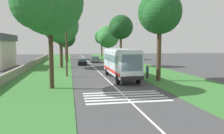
{
  "coord_description": "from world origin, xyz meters",
  "views": [
    {
      "loc": [
        -22.15,
        4.47,
        4.35
      ],
      "look_at": [
        4.58,
        -0.54,
        1.6
      ],
      "focal_mm": 36.29,
      "sensor_mm": 36.0,
      "label": 1
    }
  ],
  "objects_px": {
    "utility_pole": "(66,48)",
    "pedestrian": "(147,71)",
    "roadside_tree_left_1": "(66,30)",
    "roadside_tree_right_1": "(101,38)",
    "trailing_car_0": "(82,62)",
    "roadside_tree_right_3": "(158,14)",
    "roadside_tree_left_0": "(47,3)",
    "roadside_tree_left_2": "(60,26)",
    "roadside_tree_right_2": "(120,28)",
    "coach_bus": "(120,62)",
    "trailing_car_1": "(95,59)",
    "roadside_tree_left_3": "(65,38)",
    "roadside_tree_right_0": "(107,37)"
  },
  "relations": [
    {
      "from": "utility_pole",
      "to": "pedestrian",
      "type": "distance_m",
      "value": 11.05
    },
    {
      "from": "roadside_tree_left_1",
      "to": "roadside_tree_right_1",
      "type": "xyz_separation_m",
      "value": [
        19.54,
        -11.23,
        -1.16
      ]
    },
    {
      "from": "trailing_car_0",
      "to": "roadside_tree_right_3",
      "type": "relative_size",
      "value": 0.41
    },
    {
      "from": "trailing_car_0",
      "to": "utility_pole",
      "type": "bearing_deg",
      "value": 170.04
    },
    {
      "from": "roadside_tree_left_0",
      "to": "roadside_tree_right_1",
      "type": "height_order",
      "value": "roadside_tree_left_0"
    },
    {
      "from": "trailing_car_0",
      "to": "roadside_tree_right_1",
      "type": "distance_m",
      "value": 29.08
    },
    {
      "from": "roadside_tree_left_2",
      "to": "pedestrian",
      "type": "height_order",
      "value": "roadside_tree_left_2"
    },
    {
      "from": "utility_pole",
      "to": "pedestrian",
      "type": "xyz_separation_m",
      "value": [
        -3.32,
        -10.14,
        -2.89
      ]
    },
    {
      "from": "roadside_tree_left_2",
      "to": "roadside_tree_right_1",
      "type": "xyz_separation_m",
      "value": [
        32.28,
        -12.14,
        -1.08
      ]
    },
    {
      "from": "roadside_tree_right_1",
      "to": "utility_pole",
      "type": "height_order",
      "value": "roadside_tree_right_1"
    },
    {
      "from": "roadside_tree_right_2",
      "to": "utility_pole",
      "type": "relative_size",
      "value": 1.37
    },
    {
      "from": "coach_bus",
      "to": "trailing_car_1",
      "type": "relative_size",
      "value": 2.6
    },
    {
      "from": "roadside_tree_left_0",
      "to": "roadside_tree_right_1",
      "type": "relative_size",
      "value": 1.29
    },
    {
      "from": "roadside_tree_left_1",
      "to": "roadside_tree_left_3",
      "type": "relative_size",
      "value": 1.13
    },
    {
      "from": "utility_pole",
      "to": "pedestrian",
      "type": "bearing_deg",
      "value": -108.15
    },
    {
      "from": "trailing_car_0",
      "to": "roadside_tree_right_0",
      "type": "relative_size",
      "value": 0.45
    },
    {
      "from": "roadside_tree_right_0",
      "to": "utility_pole",
      "type": "xyz_separation_m",
      "value": [
        -32.48,
        10.94,
        -2.46
      ]
    },
    {
      "from": "coach_bus",
      "to": "roadside_tree_left_1",
      "type": "bearing_deg",
      "value": 14.31
    },
    {
      "from": "roadside_tree_right_1",
      "to": "roadside_tree_right_3",
      "type": "height_order",
      "value": "roadside_tree_right_3"
    },
    {
      "from": "roadside_tree_right_2",
      "to": "utility_pole",
      "type": "height_order",
      "value": "roadside_tree_right_2"
    },
    {
      "from": "roadside_tree_left_2",
      "to": "roadside_tree_left_3",
      "type": "bearing_deg",
      "value": -1.27
    },
    {
      "from": "roadside_tree_right_1",
      "to": "roadside_tree_left_1",
      "type": "bearing_deg",
      "value": 150.11
    },
    {
      "from": "roadside_tree_left_3",
      "to": "utility_pole",
      "type": "height_order",
      "value": "roadside_tree_left_3"
    },
    {
      "from": "roadside_tree_left_0",
      "to": "roadside_tree_right_2",
      "type": "relative_size",
      "value": 1.17
    },
    {
      "from": "roadside_tree_left_1",
      "to": "roadside_tree_left_2",
      "type": "height_order",
      "value": "roadside_tree_left_2"
    },
    {
      "from": "roadside_tree_left_1",
      "to": "pedestrian",
      "type": "bearing_deg",
      "value": -159.48
    },
    {
      "from": "roadside_tree_left_2",
      "to": "roadside_tree_right_2",
      "type": "xyz_separation_m",
      "value": [
        0.51,
        -11.41,
        -0.12
      ]
    },
    {
      "from": "roadside_tree_left_0",
      "to": "roadside_tree_right_2",
      "type": "bearing_deg",
      "value": -29.59
    },
    {
      "from": "roadside_tree_right_2",
      "to": "roadside_tree_right_3",
      "type": "relative_size",
      "value": 0.94
    },
    {
      "from": "roadside_tree_left_1",
      "to": "utility_pole",
      "type": "distance_m",
      "value": 25.04
    },
    {
      "from": "trailing_car_1",
      "to": "utility_pole",
      "type": "height_order",
      "value": "utility_pole"
    },
    {
      "from": "roadside_tree_left_0",
      "to": "utility_pole",
      "type": "height_order",
      "value": "roadside_tree_left_0"
    },
    {
      "from": "roadside_tree_right_1",
      "to": "roadside_tree_right_3",
      "type": "xyz_separation_m",
      "value": [
        -49.77,
        0.27,
        1.33
      ]
    },
    {
      "from": "roadside_tree_left_3",
      "to": "pedestrian",
      "type": "height_order",
      "value": "roadside_tree_left_3"
    },
    {
      "from": "roadside_tree_left_3",
      "to": "roadside_tree_right_1",
      "type": "distance_m",
      "value": 14.86
    },
    {
      "from": "utility_pole",
      "to": "roadside_tree_right_1",
      "type": "bearing_deg",
      "value": -13.78
    },
    {
      "from": "roadside_tree_right_0",
      "to": "roadside_tree_right_2",
      "type": "xyz_separation_m",
      "value": [
        -19.98,
        0.81,
        1.22
      ]
    },
    {
      "from": "roadside_tree_left_1",
      "to": "roadside_tree_left_2",
      "type": "relative_size",
      "value": 0.92
    },
    {
      "from": "trailing_car_1",
      "to": "roadside_tree_left_1",
      "type": "bearing_deg",
      "value": 82.99
    },
    {
      "from": "roadside_tree_left_2",
      "to": "roadside_tree_right_1",
      "type": "height_order",
      "value": "roadside_tree_left_2"
    },
    {
      "from": "trailing_car_1",
      "to": "roadside_tree_right_2",
      "type": "relative_size",
      "value": 0.43
    },
    {
      "from": "coach_bus",
      "to": "roadside_tree_left_1",
      "type": "height_order",
      "value": "roadside_tree_left_1"
    },
    {
      "from": "roadside_tree_right_0",
      "to": "utility_pole",
      "type": "bearing_deg",
      "value": 161.38
    },
    {
      "from": "roadside_tree_left_1",
      "to": "roadside_tree_right_2",
      "type": "distance_m",
      "value": 16.12
    },
    {
      "from": "roadside_tree_left_0",
      "to": "utility_pole",
      "type": "xyz_separation_m",
      "value": [
        8.1,
        -1.57,
        -4.4
      ]
    },
    {
      "from": "utility_pole",
      "to": "coach_bus",
      "type": "bearing_deg",
      "value": -113.5
    },
    {
      "from": "trailing_car_1",
      "to": "roadside_tree_right_2",
      "type": "height_order",
      "value": "roadside_tree_right_2"
    },
    {
      "from": "roadside_tree_left_2",
      "to": "roadside_tree_left_1",
      "type": "bearing_deg",
      "value": -4.1
    },
    {
      "from": "roadside_tree_left_0",
      "to": "roadside_tree_right_0",
      "type": "height_order",
      "value": "roadside_tree_left_0"
    },
    {
      "from": "roadside_tree_right_0",
      "to": "roadside_tree_right_2",
      "type": "distance_m",
      "value": 20.03
    }
  ]
}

